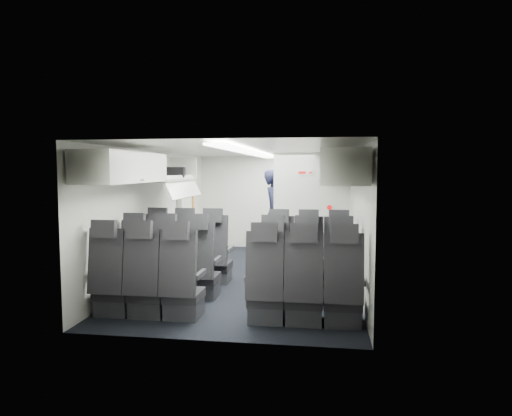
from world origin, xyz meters
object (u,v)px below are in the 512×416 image
(seat_row_mid, at_px, (237,272))
(seat_row_front, at_px, (248,259))
(boarding_door, at_px, (186,212))
(flight_attendant, at_px, (275,213))
(seat_row_rear, at_px, (223,288))
(carry_on_bag, at_px, (174,173))
(galley_unit, at_px, (312,209))

(seat_row_mid, bearing_deg, seat_row_front, 90.00)
(boarding_door, height_order, flight_attendant, boarding_door)
(seat_row_rear, distance_m, flight_attendant, 4.17)
(seat_row_mid, xyz_separation_m, flight_attendant, (0.19, 3.23, 0.52))
(seat_row_mid, relative_size, carry_on_bag, 9.37)
(seat_row_mid, bearing_deg, carry_on_bag, 133.23)
(seat_row_mid, relative_size, flight_attendant, 1.81)
(flight_attendant, bearing_deg, carry_on_bag, 142.17)
(flight_attendant, relative_size, carry_on_bag, 5.19)
(seat_row_mid, relative_size, galley_unit, 1.75)
(seat_row_rear, relative_size, galley_unit, 1.75)
(seat_row_front, distance_m, flight_attendant, 2.40)
(seat_row_rear, bearing_deg, boarding_door, 112.87)
(boarding_door, bearing_deg, galley_unit, 24.28)
(seat_row_front, distance_m, seat_row_mid, 0.90)
(galley_unit, xyz_separation_m, flight_attendant, (-0.76, -0.92, -0.03))
(galley_unit, relative_size, flight_attendant, 1.03)
(seat_row_rear, bearing_deg, galley_unit, 79.35)
(seat_row_mid, relative_size, seat_row_rear, 1.00)
(flight_attendant, xyz_separation_m, carry_on_bag, (-1.57, -1.76, 0.85))
(seat_row_front, height_order, galley_unit, galley_unit)
(seat_row_front, bearing_deg, galley_unit, 73.72)
(seat_row_front, height_order, seat_row_mid, same)
(galley_unit, bearing_deg, seat_row_rear, -100.65)
(seat_row_front, bearing_deg, boarding_door, 128.16)
(seat_row_front, xyz_separation_m, flight_attendant, (0.19, 2.33, 0.52))
(galley_unit, distance_m, flight_attendant, 1.19)
(seat_row_front, relative_size, seat_row_rear, 1.00)
(seat_row_mid, distance_m, flight_attendant, 3.28)
(seat_row_mid, xyz_separation_m, boarding_door, (-1.64, 2.99, 0.55))
(boarding_door, bearing_deg, carry_on_bag, -80.37)
(galley_unit, distance_m, carry_on_bag, 3.65)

